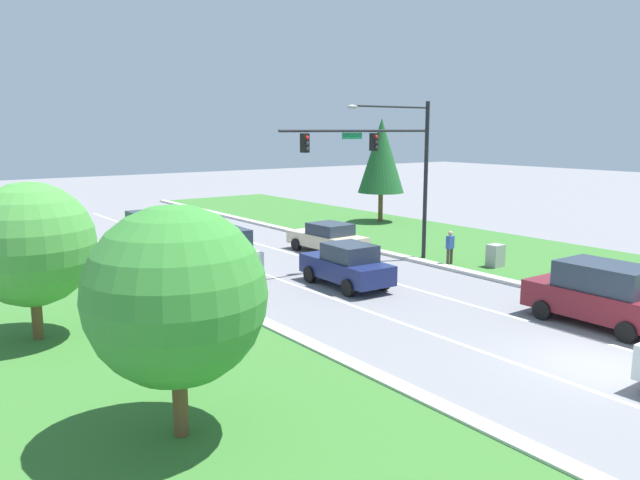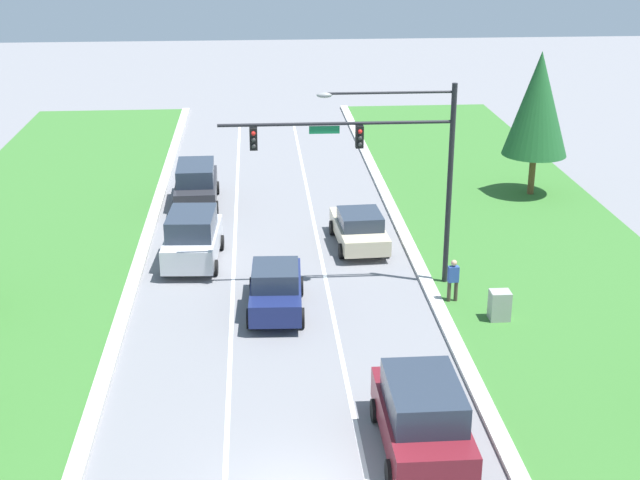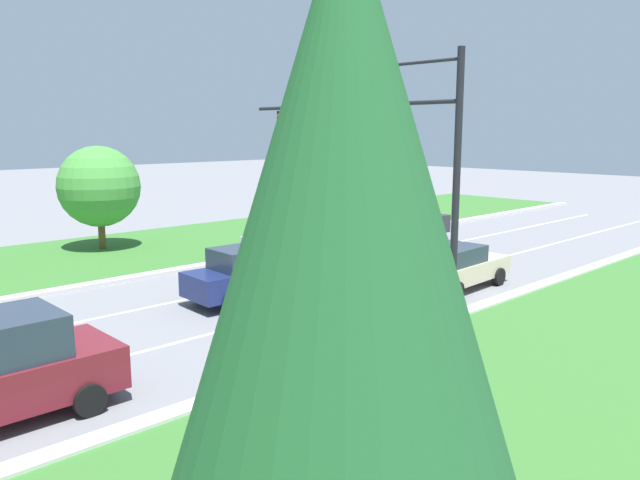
% 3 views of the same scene
% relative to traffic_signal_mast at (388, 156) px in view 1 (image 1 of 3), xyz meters
% --- Properties ---
extents(ground_plane, '(160.00, 160.00, 0.00)m').
position_rel_traffic_signal_mast_xyz_m(ground_plane, '(-3.85, -12.95, -5.21)').
color(ground_plane, slate).
extents(curb_strip_left, '(0.50, 90.00, 0.15)m').
position_rel_traffic_signal_mast_xyz_m(curb_strip_left, '(-9.50, -12.95, -5.13)').
color(curb_strip_left, beige).
rests_on(curb_strip_left, ground_plane).
extents(lane_stripe_inner_left, '(0.14, 81.00, 0.01)m').
position_rel_traffic_signal_mast_xyz_m(lane_stripe_inner_left, '(-5.65, -12.95, -5.21)').
color(lane_stripe_inner_left, white).
rests_on(lane_stripe_inner_left, ground_plane).
extents(lane_stripe_inner_right, '(0.14, 81.00, 0.01)m').
position_rel_traffic_signal_mast_xyz_m(lane_stripe_inner_right, '(-2.05, -12.95, -5.21)').
color(lane_stripe_inner_right, white).
rests_on(lane_stripe_inner_right, ground_plane).
extents(traffic_signal_mast, '(8.58, 0.41, 7.75)m').
position_rel_traffic_signal_mast_xyz_m(traffic_signal_mast, '(0.00, 0.00, 0.00)').
color(traffic_signal_mast, black).
rests_on(traffic_signal_mast, ground_plane).
extents(burgundy_suv, '(2.29, 4.75, 2.09)m').
position_rel_traffic_signal_mast_xyz_m(burgundy_suv, '(-0.46, -11.05, -4.15)').
color(burgundy_suv, maroon).
rests_on(burgundy_suv, ground_plane).
extents(silver_suv, '(2.42, 4.63, 2.14)m').
position_rel_traffic_signal_mast_xyz_m(silver_suv, '(-7.29, 2.90, -4.14)').
color(silver_suv, silver).
rests_on(silver_suv, ground_plane).
extents(navy_sedan, '(2.14, 4.50, 1.82)m').
position_rel_traffic_signal_mast_xyz_m(navy_sedan, '(-4.06, -2.05, -4.31)').
color(navy_sedan, navy).
rests_on(navy_sedan, ground_plane).
extents(champagne_sedan, '(2.28, 4.73, 1.58)m').
position_rel_traffic_signal_mast_xyz_m(champagne_sedan, '(-0.33, 4.25, -4.41)').
color(champagne_sedan, beige).
rests_on(champagne_sedan, ground_plane).
extents(charcoal_suv, '(2.19, 5.10, 2.04)m').
position_rel_traffic_signal_mast_xyz_m(charcoal_suv, '(-7.57, 10.50, -4.18)').
color(charcoal_suv, '#28282D').
rests_on(charcoal_suv, ground_plane).
extents(utility_cabinet, '(0.70, 0.60, 1.13)m').
position_rel_traffic_signal_mast_xyz_m(utility_cabinet, '(3.70, -3.45, -4.64)').
color(utility_cabinet, '#9E9E99').
rests_on(utility_cabinet, ground_plane).
extents(pedestrian, '(0.40, 0.25, 1.69)m').
position_rel_traffic_signal_mast_xyz_m(pedestrian, '(2.39, -1.81, -4.27)').
color(pedestrian, '#42382D').
rests_on(pedestrian, ground_plane).
extents(oak_near_left_tree, '(3.76, 3.76, 4.91)m').
position_rel_traffic_signal_mast_xyz_m(oak_near_left_tree, '(-15.92, -1.76, -2.19)').
color(oak_near_left_tree, brown).
rests_on(oak_near_left_tree, ground_plane).
extents(conifer_far_right_tree, '(3.18, 3.18, 7.20)m').
position_rel_traffic_signal_mast_xyz_m(conifer_far_right_tree, '(9.10, 10.71, -0.57)').
color(conifer_far_right_tree, brown).
rests_on(conifer_far_right_tree, ground_plane).
extents(oak_far_left_tree, '(3.73, 3.73, 4.96)m').
position_rel_traffic_signal_mast_xyz_m(oak_far_left_tree, '(-14.90, -10.09, -2.13)').
color(oak_far_left_tree, brown).
rests_on(oak_far_left_tree, ground_plane).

